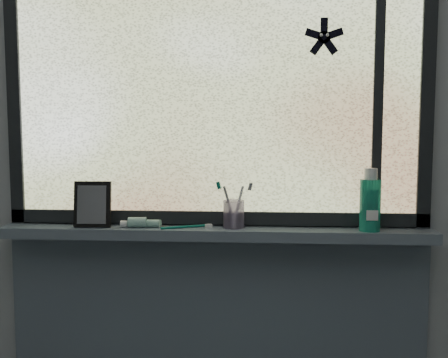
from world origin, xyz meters
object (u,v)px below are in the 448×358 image
vanity_mirror (93,204)px  toothbrush_cup (234,214)px  mouthwash_bottle (370,200)px  cream_tube (369,209)px

vanity_mirror → toothbrush_cup: (0.53, 0.02, -0.03)m
toothbrush_cup → mouthwash_bottle: bearing=-2.9°
cream_tube → toothbrush_cup: bearing=176.9°
vanity_mirror → cream_tube: vanity_mirror is taller
vanity_mirror → cream_tube: size_ratio=1.59×
toothbrush_cup → mouthwash_bottle: (0.49, -0.02, 0.06)m
vanity_mirror → mouthwash_bottle: bearing=-2.7°
mouthwash_bottle → cream_tube: size_ratio=1.73×
mouthwash_bottle → cream_tube: mouthwash_bottle is taller
mouthwash_bottle → vanity_mirror: bearing=179.8°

